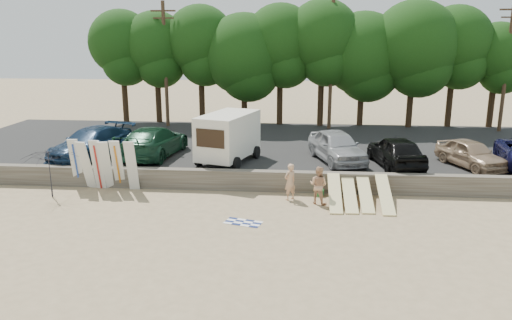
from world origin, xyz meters
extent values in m
plane|color=tan|center=(0.00, 0.00, 0.00)|extent=(120.00, 120.00, 0.00)
cube|color=#6B6356|center=(0.00, 3.00, 0.50)|extent=(44.00, 0.50, 1.00)
cube|color=#282828|center=(0.00, 10.50, 0.35)|extent=(44.00, 14.50, 0.70)
cylinder|color=#382616|center=(-13.76, 17.60, 2.75)|extent=(0.44, 0.44, 4.11)
sphere|color=#1A4914|center=(-13.76, 17.60, 6.77)|extent=(4.95, 4.95, 4.95)
cylinder|color=#382616|center=(-11.10, 17.60, 2.71)|extent=(0.44, 0.44, 4.02)
sphere|color=#1A4914|center=(-11.10, 17.60, 6.63)|extent=(4.99, 4.99, 4.99)
cylinder|color=#382616|center=(-7.68, 17.60, 2.82)|extent=(0.44, 0.44, 4.23)
sphere|color=#1A4914|center=(-7.68, 17.60, 6.95)|extent=(5.25, 5.25, 5.25)
cylinder|color=#382616|center=(-4.36, 17.24, 2.47)|extent=(0.44, 0.44, 3.54)
sphere|color=#1A4914|center=(-4.36, 17.24, 5.93)|extent=(6.07, 6.07, 6.07)
cylinder|color=#382616|center=(-1.68, 17.46, 2.81)|extent=(0.44, 0.44, 4.21)
sphere|color=#1A4914|center=(-1.68, 17.46, 6.92)|extent=(5.42, 5.42, 5.42)
cylinder|color=#382616|center=(1.39, 17.18, 2.89)|extent=(0.44, 0.44, 4.38)
sphere|color=#1A4914|center=(1.39, 17.18, 7.17)|extent=(5.46, 5.46, 5.46)
cylinder|color=#382616|center=(4.39, 17.60, 2.49)|extent=(0.44, 0.44, 3.58)
sphere|color=#1A4914|center=(4.39, 17.60, 5.99)|extent=(6.11, 6.11, 6.11)
cylinder|color=#382616|center=(7.90, 17.09, 2.72)|extent=(0.44, 0.44, 4.03)
sphere|color=#1A4914|center=(7.90, 17.09, 6.65)|extent=(6.31, 6.31, 6.31)
cylinder|color=#382616|center=(10.87, 17.60, 2.78)|extent=(0.44, 0.44, 4.16)
sphere|color=#1A4914|center=(10.87, 17.60, 6.85)|extent=(5.22, 5.22, 5.22)
cylinder|color=#382616|center=(13.86, 17.60, 2.52)|extent=(0.44, 0.44, 3.63)
sphere|color=#1A4914|center=(13.86, 17.60, 6.07)|extent=(4.42, 4.42, 4.42)
cylinder|color=#473321|center=(-10.00, 16.00, 5.20)|extent=(0.26, 0.26, 9.00)
cube|color=#473321|center=(-10.00, 16.00, 9.00)|extent=(1.80, 0.12, 0.12)
cube|color=#473321|center=(-10.00, 16.00, 8.50)|extent=(1.50, 0.10, 0.10)
cylinder|color=#473321|center=(2.00, 16.00, 5.20)|extent=(0.26, 0.26, 9.00)
cube|color=#473321|center=(2.00, 16.00, 9.00)|extent=(1.80, 0.12, 0.12)
cube|color=#473321|center=(2.00, 16.00, 8.50)|extent=(1.50, 0.10, 0.10)
cylinder|color=#473321|center=(14.00, 16.00, 5.20)|extent=(0.26, 0.26, 9.00)
cube|color=silver|center=(-3.95, 5.70, 2.20)|extent=(3.20, 4.56, 2.27)
cube|color=black|center=(-4.57, 3.71, 2.41)|extent=(1.49, 0.50, 0.93)
cylinder|color=black|center=(-5.39, 4.74, 1.04)|extent=(0.40, 0.71, 0.68)
cylinder|color=black|center=(-3.31, 4.10, 1.04)|extent=(0.40, 0.71, 0.68)
cylinder|color=black|center=(-4.59, 7.31, 1.04)|extent=(0.40, 0.71, 0.68)
cylinder|color=black|center=(-2.51, 6.66, 1.04)|extent=(0.40, 0.71, 0.68)
imported|color=#122641|center=(-11.66, 5.89, 1.54)|extent=(3.90, 6.19, 1.67)
imported|color=#133523|center=(-8.31, 6.56, 1.56)|extent=(3.07, 6.14, 1.71)
imported|color=#9C9EA2|center=(1.88, 6.37, 1.54)|extent=(3.39, 5.31, 1.68)
imported|color=black|center=(4.89, 5.61, 1.52)|extent=(2.71, 5.05, 1.63)
imported|color=#9B7E62|center=(8.73, 5.76, 1.42)|extent=(3.15, 4.54, 1.44)
cube|color=silver|center=(-11.09, 2.64, 1.27)|extent=(0.58, 0.71, 2.54)
cube|color=silver|center=(-10.47, 2.38, 1.25)|extent=(0.61, 0.90, 2.50)
cube|color=silver|center=(-9.91, 2.43, 1.28)|extent=(0.51, 0.61, 2.55)
cube|color=silver|center=(-9.50, 2.42, 1.25)|extent=(0.61, 0.87, 2.51)
cube|color=silver|center=(-8.96, 2.56, 1.26)|extent=(0.53, 0.75, 2.53)
cube|color=silver|center=(-8.19, 2.35, 1.27)|extent=(0.52, 0.69, 2.54)
cube|color=beige|center=(1.49, 1.35, 0.52)|extent=(0.56, 2.86, 1.04)
cube|color=beige|center=(2.16, 1.44, 0.44)|extent=(0.56, 2.91, 0.88)
cube|color=beige|center=(2.86, 1.51, 0.48)|extent=(0.56, 2.89, 0.96)
cube|color=beige|center=(3.70, 1.33, 0.53)|extent=(0.56, 2.86, 1.05)
imported|color=tan|center=(-0.54, 1.74, 0.86)|extent=(0.74, 0.72, 1.72)
imported|color=tan|center=(0.75, 1.32, 0.87)|extent=(1.05, 0.96, 1.73)
cube|color=green|center=(0.86, 2.40, 0.16)|extent=(0.43, 0.37, 0.32)
cube|color=orange|center=(2.29, 2.40, 0.11)|extent=(0.35, 0.31, 0.22)
plane|color=white|center=(-2.37, -1.32, 0.01)|extent=(1.85, 1.85, 0.00)
imported|color=black|center=(-11.61, 1.15, 1.16)|extent=(3.40, 3.38, 2.32)
camera|label=1|loc=(-0.19, -20.24, 7.54)|focal=35.00mm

